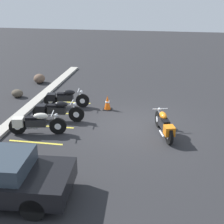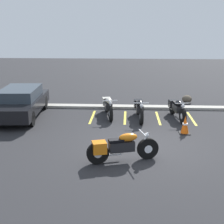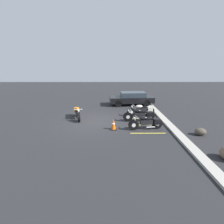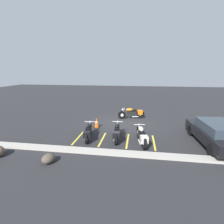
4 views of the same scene
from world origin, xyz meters
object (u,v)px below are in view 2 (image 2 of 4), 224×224
object	(u,v)px
landscape_rock_0	(187,99)
traffic_cone	(185,125)
motorcycle_orange_featured	(120,147)
parked_bike_0	(108,105)
parked_bike_2	(177,108)
car_black	(20,102)
parked_bike_1	(139,108)

from	to	relation	value
landscape_rock_0	traffic_cone	size ratio (longest dim) A/B	0.91
motorcycle_orange_featured	traffic_cone	size ratio (longest dim) A/B	3.09
parked_bike_0	traffic_cone	size ratio (longest dim) A/B	3.20
parked_bike_2	traffic_cone	distance (m)	2.11
motorcycle_orange_featured	landscape_rock_0	distance (m)	8.35
motorcycle_orange_featured	traffic_cone	xyz separation A→B (m)	(2.39, 2.67, -0.13)
car_black	landscape_rock_0	size ratio (longest dim) A/B	6.98
car_black	landscape_rock_0	world-z (taller)	car_black
traffic_cone	motorcycle_orange_featured	bearing A→B (deg)	-131.79
parked_bike_2	motorcycle_orange_featured	bearing A→B (deg)	-35.04
parked_bike_1	landscape_rock_0	size ratio (longest dim) A/B	3.58
landscape_rock_0	motorcycle_orange_featured	bearing A→B (deg)	-113.58
motorcycle_orange_featured	parked_bike_2	size ratio (longest dim) A/B	0.99
landscape_rock_0	traffic_cone	xyz separation A→B (m)	(-0.95, -4.98, 0.12)
motorcycle_orange_featured	parked_bike_2	xyz separation A→B (m)	(2.38, 4.78, -0.01)
parked_bike_0	traffic_cone	distance (m)	3.85
landscape_rock_0	car_black	bearing A→B (deg)	-158.96
parked_bike_2	car_black	world-z (taller)	car_black
landscape_rock_0	parked_bike_1	bearing A→B (deg)	-130.88
parked_bike_1	landscape_rock_0	distance (m)	4.00
parked_bike_0	car_black	distance (m)	3.93
traffic_cone	landscape_rock_0	bearing A→B (deg)	79.20
parked_bike_2	car_black	bearing A→B (deg)	-97.15
car_black	parked_bike_1	bearing A→B (deg)	86.36
motorcycle_orange_featured	car_black	xyz separation A→B (m)	(-4.58, 4.60, 0.22)
parked_bike_2	traffic_cone	bearing A→B (deg)	-8.26
parked_bike_0	car_black	xyz separation A→B (m)	(-3.91, -0.40, 0.21)
parked_bike_0	traffic_cone	world-z (taller)	parked_bike_0
motorcycle_orange_featured	parked_bike_1	xyz separation A→B (m)	(0.73, 4.63, 0.01)
motorcycle_orange_featured	parked_bike_2	distance (m)	5.34
parked_bike_1	landscape_rock_0	xyz separation A→B (m)	(2.61, 3.02, -0.26)
parked_bike_1	traffic_cone	bearing A→B (deg)	36.75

